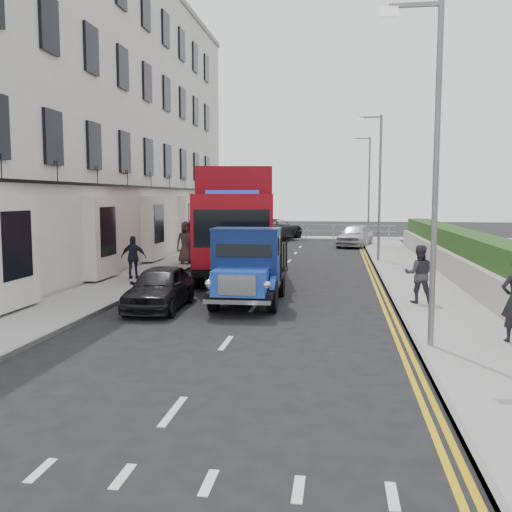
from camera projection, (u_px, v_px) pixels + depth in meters
name	position (u px, v px, depth m)	size (l,w,h in m)	color
ground	(242.00, 323.00, 14.35)	(120.00, 120.00, 0.00)	black
pavement_west	(156.00, 271.00, 23.95)	(2.40, 38.00, 0.12)	gray
pavement_east	(413.00, 276.00, 22.45)	(2.60, 38.00, 0.12)	gray
promenade	(307.00, 238.00, 42.89)	(30.00, 2.50, 0.12)	gray
sea_plane	(320.00, 221.00, 73.40)	(120.00, 120.00, 0.00)	slate
terrace_west	(95.00, 114.00, 27.76)	(6.31, 30.20, 14.25)	silver
garden_east	(464.00, 255.00, 22.08)	(1.45, 28.00, 1.75)	#B2AD9E
seafront_railing	(306.00, 232.00, 42.05)	(13.00, 0.08, 1.11)	#59B2A5
lamp_near	(430.00, 155.00, 11.37)	(1.23, 0.18, 7.00)	slate
lamp_mid	(377.00, 179.00, 27.12)	(1.23, 0.18, 7.00)	slate
lamp_far	(367.00, 184.00, 36.96)	(1.23, 0.18, 7.00)	slate
bedford_lorry	(247.00, 271.00, 16.38)	(1.99, 4.81, 2.25)	black
red_lorry	(235.00, 219.00, 22.80)	(3.99, 8.49, 4.28)	black
parked_car_front	(160.00, 287.00, 16.13)	(1.45, 3.61, 1.23)	black
parked_car_mid	(230.00, 251.00, 26.47)	(1.36, 3.90, 1.29)	#5471B6
parked_car_rear	(234.00, 247.00, 27.34)	(2.13, 5.23, 1.52)	silver
seafront_car_left	(273.00, 229.00, 41.18)	(2.65, 5.75, 1.60)	black
seafront_car_right	(355.00, 235.00, 36.12)	(1.69, 4.20, 1.43)	#BCBCC1
pedestrian_east_far	(419.00, 274.00, 16.36)	(0.81, 0.63, 1.68)	#38333E
pedestrian_west_near	(134.00, 257.00, 21.16)	(0.94, 0.39, 1.60)	#1A2030
pedestrian_west_far	(186.00, 242.00, 26.02)	(0.95, 0.62, 1.94)	#483534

